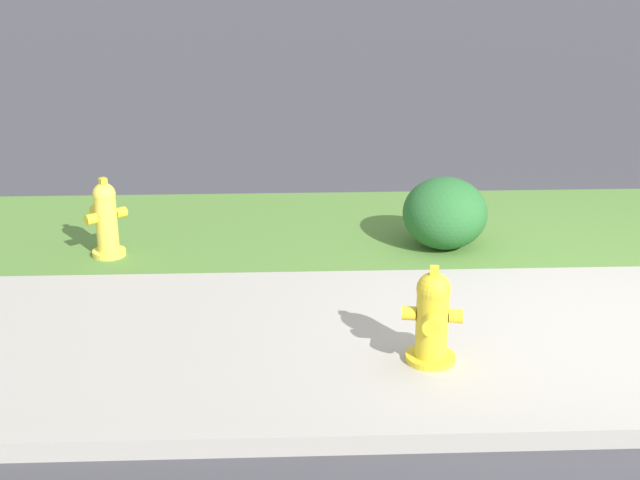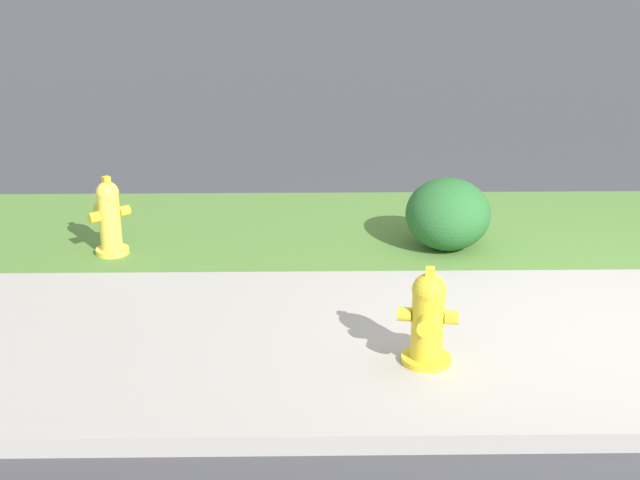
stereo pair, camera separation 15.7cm
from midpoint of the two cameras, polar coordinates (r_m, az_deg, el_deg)
The scene contains 6 objects.
ground_plane at distance 6.56m, azimuth 18.79°, elevation -5.76°, with size 120.00×120.00×0.00m, color #424247.
sidewalk_pavement at distance 6.55m, azimuth 18.79°, elevation -5.72°, with size 18.00×2.42×0.01m, color #ADA89E.
grass_verge at distance 8.55m, azimuth 13.58°, elevation 0.97°, with size 18.00×2.15×0.01m, color #568438.
fire_hydrant_across_street at distance 5.75m, azimuth 6.42°, elevation -4.99°, with size 0.40×0.38×0.67m.
fire_hydrant_far_end at distance 7.70m, azimuth -14.11°, elevation 1.30°, with size 0.34×0.33×0.69m.
shrub_bush_far_verge at distance 7.74m, azimuth 7.42°, elevation 1.72°, with size 0.73×0.73×0.62m.
Camera 1 is at (-2.40, -5.46, 2.78)m, focal length 50.00 mm.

